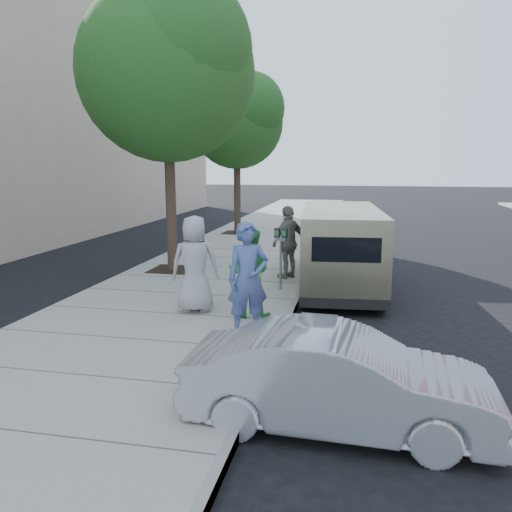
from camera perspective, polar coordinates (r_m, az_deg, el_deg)
name	(u,v)px	position (r m, az deg, el deg)	size (l,w,h in m)	color
ground	(232,302)	(11.20, -2.80, -5.32)	(120.00, 120.00, 0.00)	black
sidewalk	(189,297)	(11.47, -7.67, -4.65)	(5.00, 60.00, 0.15)	gray
curb_face	(296,303)	(10.92, 4.56, -5.35)	(0.12, 60.00, 0.16)	gray
tree_near	(168,66)	(13.98, -9.99, 20.65)	(4.62, 4.60, 7.53)	black
tree_far	(238,118)	(21.10, -2.09, 15.51)	(3.92, 3.80, 6.49)	black
parking_meter	(281,245)	(11.55, 2.85, 1.25)	(0.31, 0.14, 1.45)	gray
van	(340,246)	(12.47, 9.58, 1.12)	(2.19, 5.46, 1.98)	#BAB285
sedan	(339,380)	(6.03, 9.44, -13.82)	(1.26, 3.60, 1.19)	#A9AAB0
person_officer	(248,279)	(8.48, -0.93, -2.65)	(0.71, 0.47, 1.96)	#4A619E
person_green_shirt	(249,273)	(9.52, -0.77, -1.93)	(0.83, 0.65, 1.71)	green
person_gray_shirt	(195,264)	(9.90, -7.00, -0.90)	(0.94, 0.61, 1.92)	#AEAEB1
person_striped_polo	(289,242)	(12.75, 3.74, 1.60)	(1.09, 0.45, 1.86)	gray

